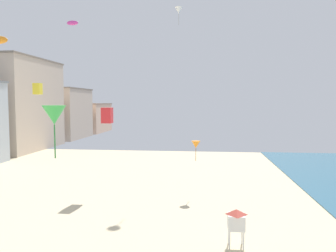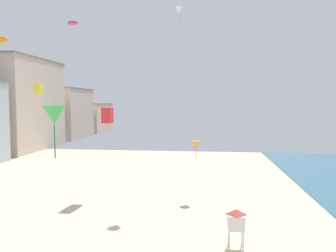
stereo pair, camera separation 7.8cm
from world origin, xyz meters
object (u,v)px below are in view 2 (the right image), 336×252
(kite_green_delta, at_px, (54,115))
(kite_white_delta, at_px, (179,10))
(kite_red_box, at_px, (107,115))
(kite_orange_delta, at_px, (196,145))
(kite_yellow_box, at_px, (38,89))
(lifeguard_stand, at_px, (236,220))
(kite_magenta_parafoil, at_px, (73,23))

(kite_green_delta, bearing_deg, kite_white_delta, 75.05)
(kite_red_box, height_order, kite_white_delta, kite_white_delta)
(kite_orange_delta, height_order, kite_green_delta, kite_green_delta)
(kite_green_delta, height_order, kite_yellow_box, kite_yellow_box)
(kite_green_delta, relative_size, kite_yellow_box, 2.64)
(lifeguard_stand, bearing_deg, kite_green_delta, 174.30)
(lifeguard_stand, distance_m, kite_green_delta, 13.80)
(lifeguard_stand, distance_m, kite_magenta_parafoil, 30.03)
(kite_white_delta, relative_size, kite_orange_delta, 1.08)
(kite_white_delta, xyz_separation_m, kite_orange_delta, (2.55, -8.90, -16.41))
(lifeguard_stand, xyz_separation_m, kite_green_delta, (-11.78, -1.60, 7.00))
(kite_yellow_box, bearing_deg, kite_white_delta, 23.88)
(kite_white_delta, distance_m, kite_orange_delta, 18.85)
(kite_orange_delta, relative_size, kite_green_delta, 0.62)
(kite_magenta_parafoil, xyz_separation_m, kite_orange_delta, (14.94, -3.96, -13.97))
(kite_magenta_parafoil, distance_m, kite_green_delta, 21.91)
(kite_yellow_box, bearing_deg, kite_red_box, -7.76)
(kite_magenta_parafoil, relative_size, kite_yellow_box, 1.09)
(kite_red_box, xyz_separation_m, kite_yellow_box, (-8.63, 1.18, 3.01))
(kite_white_delta, bearing_deg, lifeguard_stand, -75.57)
(lifeguard_stand, bearing_deg, kite_yellow_box, 132.36)
(kite_orange_delta, height_order, kite_yellow_box, kite_yellow_box)
(kite_magenta_parafoil, distance_m, kite_orange_delta, 20.83)
(kite_magenta_parafoil, xyz_separation_m, kite_green_delta, (6.18, -18.31, -10.32))
(kite_white_delta, height_order, kite_orange_delta, kite_white_delta)
(kite_magenta_parafoil, xyz_separation_m, kite_white_delta, (12.39, 4.94, 2.44))
(kite_magenta_parafoil, xyz_separation_m, kite_yellow_box, (-3.52, -2.10, -7.94))
(kite_white_delta, xyz_separation_m, kite_green_delta, (-6.21, -23.25, -12.76))
(lifeguard_stand, distance_m, kite_orange_delta, 13.52)
(kite_white_delta, height_order, kite_yellow_box, kite_white_delta)
(kite_magenta_parafoil, bearing_deg, kite_red_box, -32.69)
(kite_magenta_parafoil, bearing_deg, kite_white_delta, 21.74)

